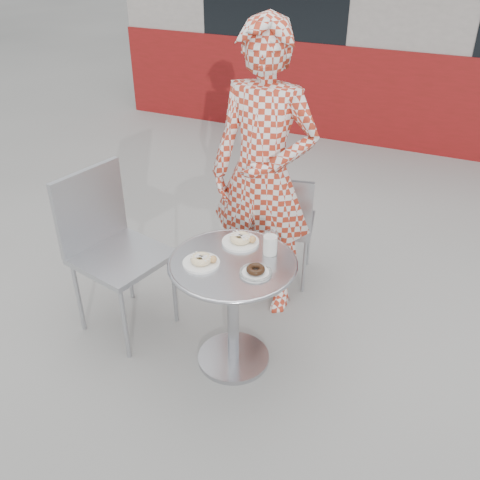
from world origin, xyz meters
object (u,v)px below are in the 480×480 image
at_px(milk_cup, 270,244).
at_px(plate_near, 202,261).
at_px(plate_checker, 256,271).
at_px(chair_far, 282,245).
at_px(seated_person, 263,176).
at_px(bistro_table, 233,288).
at_px(chair_left, 124,284).
at_px(plate_far, 241,240).

bearing_deg(milk_cup, plate_near, -140.63).
bearing_deg(plate_checker, chair_far, 101.20).
xyz_separation_m(plate_checker, milk_cup, (-0.00, 0.19, 0.04)).
xyz_separation_m(chair_far, seated_person, (-0.04, -0.28, 0.62)).
distance_m(bistro_table, plate_checker, 0.23).
distance_m(plate_checker, milk_cup, 0.20).
distance_m(chair_left, plate_far, 0.80).
bearing_deg(plate_checker, plate_far, 127.98).
height_order(bistro_table, plate_checker, plate_checker).
bearing_deg(plate_near, plate_far, 69.07).
bearing_deg(chair_far, chair_left, 39.22).
distance_m(chair_left, plate_checker, 0.94).
relative_size(bistro_table, chair_left, 0.69).
bearing_deg(seated_person, plate_far, -82.29).
relative_size(chair_far, milk_cup, 6.57).
relative_size(seated_person, plate_far, 8.84).
bearing_deg(chair_far, milk_cup, 91.46).
height_order(chair_left, seated_person, seated_person).
bearing_deg(plate_near, chair_far, 84.49).
height_order(plate_far, plate_checker, plate_far).
bearing_deg(plate_far, bistro_table, -79.63).
relative_size(bistro_table, plate_checker, 4.19).
height_order(plate_near, milk_cup, milk_cup).
bearing_deg(milk_cup, seated_person, 116.21).
relative_size(bistro_table, seated_person, 0.38).
relative_size(chair_left, plate_far, 4.93).
height_order(bistro_table, milk_cup, milk_cup).
relative_size(seated_person, plate_checker, 10.94).
xyz_separation_m(chair_left, plate_checker, (0.86, -0.07, 0.38)).
relative_size(chair_left, plate_near, 5.22).
bearing_deg(plate_checker, milk_cup, 90.27).
height_order(seated_person, plate_checker, seated_person).
bearing_deg(chair_far, bistro_table, 80.01).
bearing_deg(milk_cup, plate_checker, -89.73).
bearing_deg(seated_person, bistro_table, -81.08).
bearing_deg(bistro_table, seated_person, 97.55).
distance_m(bistro_table, chair_far, 0.91).
bearing_deg(chair_left, plate_near, -86.70).
height_order(chair_far, milk_cup, chair_far).
relative_size(chair_far, plate_checker, 5.08).
relative_size(plate_far, plate_near, 1.06).
height_order(bistro_table, plate_near, plate_near).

